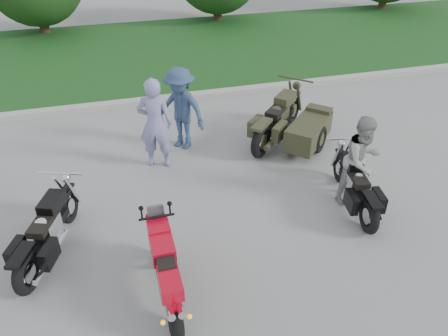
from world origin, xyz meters
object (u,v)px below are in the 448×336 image
object	(u,v)px
cruiser_left	(46,234)
person_stripe	(155,124)
person_denim	(180,109)
person_grey	(362,161)
cruiser_sidecar	(295,127)
sportbike_red	(166,270)
cruiser_right	(356,188)

from	to	relation	value
cruiser_left	person_stripe	distance (m)	3.08
cruiser_left	person_denim	distance (m)	3.95
cruiser_left	person_grey	bearing A→B (deg)	20.83
cruiser_sidecar	person_denim	world-z (taller)	person_denim
cruiser_sidecar	person_denim	xyz separation A→B (m)	(-2.43, 0.65, 0.46)
cruiser_left	person_denim	world-z (taller)	person_denim
sportbike_red	cruiser_right	size ratio (longest dim) A/B	0.90
cruiser_left	cruiser_sidecar	world-z (taller)	cruiser_sidecar
cruiser_sidecar	person_grey	size ratio (longest dim) A/B	1.36
sportbike_red	person_denim	bearing A→B (deg)	76.46
cruiser_right	person_grey	bearing A→B (deg)	63.04
cruiser_sidecar	person_denim	bearing A→B (deg)	-149.91
sportbike_red	person_stripe	size ratio (longest dim) A/B	0.99
sportbike_red	person_stripe	distance (m)	3.62
sportbike_red	cruiser_left	xyz separation A→B (m)	(-1.64, 1.33, -0.10)
cruiser_sidecar	person_stripe	bearing A→B (deg)	-135.37
person_grey	person_denim	xyz separation A→B (m)	(-2.73, 2.84, 0.08)
cruiser_sidecar	person_denim	size ratio (longest dim) A/B	1.24
person_stripe	person_grey	distance (m)	4.02
sportbike_red	cruiser_sidecar	bearing A→B (deg)	46.01
sportbike_red	cruiser_left	bearing A→B (deg)	141.28
cruiser_sidecar	cruiser_left	bearing A→B (deg)	-111.52
cruiser_left	person_denim	size ratio (longest dim) A/B	1.15
sportbike_red	person_stripe	bearing A→B (deg)	83.85
cruiser_sidecar	person_grey	distance (m)	2.24
cruiser_left	sportbike_red	bearing A→B (deg)	-18.47
cruiser_right	person_denim	distance (m)	4.02
person_stripe	person_denim	world-z (taller)	person_stripe
cruiser_right	cruiser_sidecar	distance (m)	2.39
cruiser_left	person_grey	distance (m)	5.43
cruiser_right	cruiser_sidecar	bearing A→B (deg)	103.73
sportbike_red	cruiser_sidecar	distance (m)	4.96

